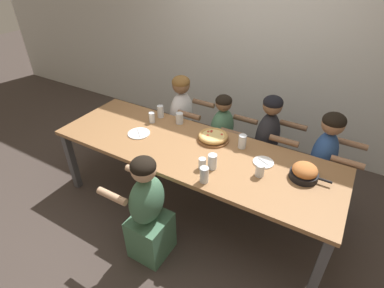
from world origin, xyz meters
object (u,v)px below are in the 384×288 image
empty_plate_a (263,162)px  drinking_glass_b (242,142)px  pizza_board_main (213,137)px  drinking_glass_h (212,161)px  diner_far_right (321,167)px  diner_near_center (148,213)px  drinking_glass_c (152,118)px  skillet_bowl (305,172)px  drinking_glass_f (161,112)px  diner_far_midright (266,149)px  diner_far_center (222,141)px  drinking_glass_g (204,176)px  drinking_glass_a (202,164)px  diner_far_midleft (182,124)px  drinking_glass_d (180,119)px  drinking_glass_e (260,171)px  empty_plate_b (139,133)px

empty_plate_a → drinking_glass_b: bearing=153.4°
pizza_board_main → drinking_glass_h: 0.45m
diner_far_right → pizza_board_main: bearing=-66.4°
diner_near_center → drinking_glass_c: bearing=33.7°
skillet_bowl → diner_near_center: 1.35m
drinking_glass_h → drinking_glass_f: bearing=150.2°
diner_far_midright → diner_far_center: size_ratio=1.11×
empty_plate_a → drinking_glass_g: drinking_glass_g is taller
empty_plate_a → diner_far_center: bearing=140.1°
drinking_glass_a → drinking_glass_g: 0.17m
pizza_board_main → diner_far_midright: bearing=45.8°
diner_far_midright → diner_near_center: (-0.57, -1.35, -0.04)m
pizza_board_main → drinking_glass_f: size_ratio=2.34×
diner_far_midleft → drinking_glass_d: bearing=28.5°
skillet_bowl → drinking_glass_f: size_ratio=2.46×
drinking_glass_c → diner_far_center: diner_far_center is taller
diner_far_midleft → pizza_board_main: bearing=55.6°
drinking_glass_e → drinking_glass_a: bearing=-160.5°
drinking_glass_c → diner_far_right: bearing=14.9°
drinking_glass_f → diner_far_midleft: 0.44m
drinking_glass_e → drinking_glass_h: (-0.39, -0.11, 0.02)m
drinking_glass_f → diner_near_center: diner_near_center is taller
skillet_bowl → drinking_glass_d: skillet_bowl is taller
drinking_glass_e → diner_far_midleft: size_ratio=0.10×
empty_plate_b → diner_far_midright: (1.13, 0.73, -0.24)m
diner_far_center → diner_far_midleft: bearing=-90.0°
pizza_board_main → diner_far_center: (-0.10, 0.44, -0.33)m
empty_plate_a → drinking_glass_c: size_ratio=1.61×
drinking_glass_f → diner_far_center: (0.62, 0.32, -0.35)m
drinking_glass_d → diner_far_right: size_ratio=0.11×
drinking_glass_g → diner_near_center: 0.59m
drinking_glass_c → drinking_glass_h: bearing=-22.3°
drinking_glass_b → diner_far_midright: 0.53m
drinking_glass_a → drinking_glass_h: drinking_glass_h is taller
drinking_glass_h → empty_plate_b: bearing=172.6°
drinking_glass_c → drinking_glass_e: 1.35m
empty_plate_b → diner_near_center: (0.57, -0.63, -0.28)m
diner_far_midright → drinking_glass_h: bearing=-15.2°
skillet_bowl → drinking_glass_d: (-1.38, 0.25, -0.01)m
drinking_glass_g → diner_far_center: size_ratio=0.13×
drinking_glass_e → drinking_glass_h: 0.40m
skillet_bowl → diner_far_right: 0.66m
diner_far_right → empty_plate_a: bearing=-39.0°
diner_near_center → diner_far_center: diner_near_center is taller
pizza_board_main → drinking_glass_d: (-0.46, 0.11, 0.02)m
drinking_glass_c → diner_far_midright: diner_far_midright is taller
drinking_glass_b → drinking_glass_d: (-0.76, 0.09, -0.01)m
pizza_board_main → skillet_bowl: size_ratio=0.95×
empty_plate_b → drinking_glass_f: drinking_glass_f is taller
drinking_glass_b → drinking_glass_e: bearing=-47.5°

